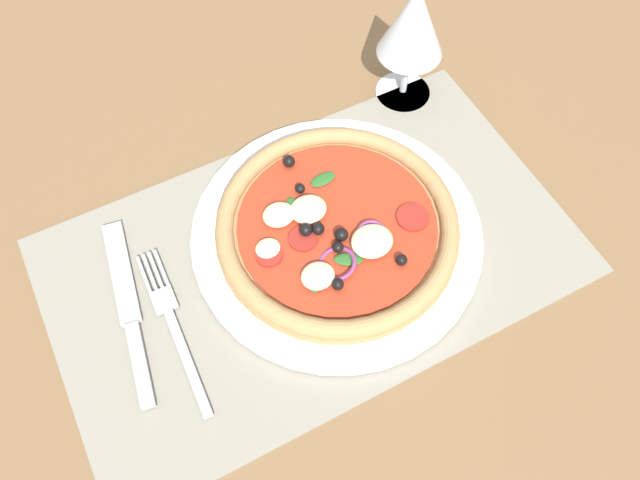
% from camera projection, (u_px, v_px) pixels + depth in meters
% --- Properties ---
extents(ground_plane, '(1.90, 1.40, 0.02)m').
position_uv_depth(ground_plane, '(312.00, 262.00, 0.65)').
color(ground_plane, olive).
extents(placemat, '(0.52, 0.31, 0.00)m').
position_uv_depth(placemat, '(312.00, 255.00, 0.64)').
color(placemat, gray).
rests_on(placemat, ground_plane).
extents(plate, '(0.29, 0.29, 0.01)m').
position_uv_depth(plate, '(337.00, 234.00, 0.65)').
color(plate, white).
rests_on(plate, placemat).
extents(pizza, '(0.24, 0.24, 0.03)m').
position_uv_depth(pizza, '(337.00, 226.00, 0.63)').
color(pizza, tan).
rests_on(pizza, plate).
extents(fork, '(0.02, 0.18, 0.00)m').
position_uv_depth(fork, '(172.00, 321.00, 0.60)').
color(fork, '#B2B5BA').
rests_on(fork, placemat).
extents(knife, '(0.05, 0.20, 0.01)m').
position_uv_depth(knife, '(128.00, 307.00, 0.61)').
color(knife, '#B2B5BA').
rests_on(knife, placemat).
extents(wine_glass, '(0.07, 0.07, 0.15)m').
position_uv_depth(wine_glass, '(413.00, 24.00, 0.67)').
color(wine_glass, silver).
rests_on(wine_glass, ground_plane).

